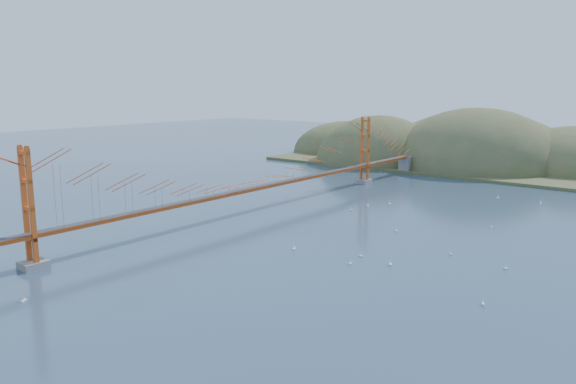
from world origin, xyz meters
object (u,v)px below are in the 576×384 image
Objects in this scene: bridge at (249,162)px; sailboat_1 at (396,230)px; sailboat_2 at (361,255)px; sailboat_0 at (390,263)px.

sailboat_1 is at bearing 10.38° from bridge.
sailboat_2 is 0.87× the size of sailboat_0.
sailboat_2 is 3.68m from sailboat_0.
sailboat_1 is (-5.67, 11.83, -0.01)m from sailboat_0.
sailboat_2 is at bearing -79.76° from sailboat_1.
bridge is 28.01m from sailboat_0.
bridge is at bearing -169.62° from sailboat_1.
sailboat_0 is at bearing -64.37° from sailboat_1.
sailboat_2 reaches higher than sailboat_1.
bridge reaches higher than sailboat_0.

